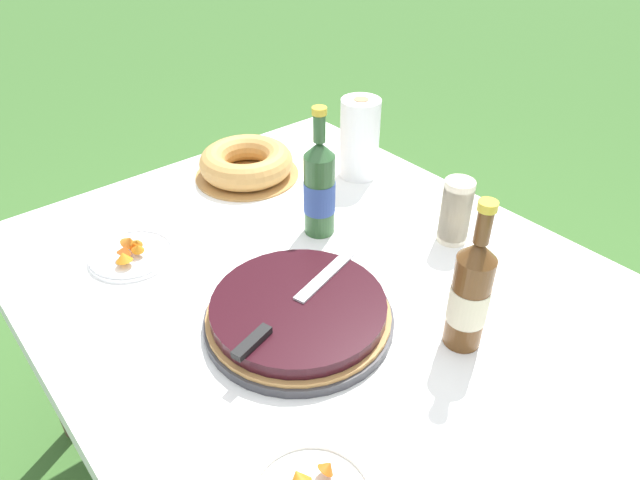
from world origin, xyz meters
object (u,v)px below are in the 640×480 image
(bundt_cake, at_px, (246,163))
(cup_stack, at_px, (456,211))
(cider_bottle_green, at_px, (319,188))
(cider_bottle_amber, at_px, (470,294))
(serving_knife, at_px, (289,308))
(berry_tart, at_px, (299,313))
(snack_plate_left, at_px, (131,253))
(paper_towel_roll, at_px, (360,138))

(bundt_cake, relative_size, cup_stack, 1.82)
(cider_bottle_green, bearing_deg, bundt_cake, 176.68)
(cider_bottle_green, bearing_deg, cider_bottle_amber, -3.76)
(serving_knife, xyz_separation_m, cider_bottle_amber, (0.23, 0.24, 0.06))
(berry_tart, relative_size, bundt_cake, 1.28)
(berry_tart, xyz_separation_m, bundt_cake, (-0.58, 0.26, 0.01))
(cider_bottle_amber, bearing_deg, bundt_cake, 176.43)
(serving_knife, bearing_deg, snack_plate_left, 91.43)
(serving_knife, height_order, cider_bottle_green, cider_bottle_green)
(serving_knife, height_order, paper_towel_roll, paper_towel_roll)
(snack_plate_left, bearing_deg, cider_bottle_amber, 29.55)
(cup_stack, bearing_deg, cider_bottle_green, -136.46)
(serving_knife, height_order, cider_bottle_amber, cider_bottle_amber)
(berry_tart, relative_size, snack_plate_left, 1.93)
(cider_bottle_green, relative_size, snack_plate_left, 1.64)
(serving_knife, relative_size, cup_stack, 2.25)
(cider_bottle_green, bearing_deg, serving_knife, -49.03)
(snack_plate_left, bearing_deg, berry_tart, 21.01)
(bundt_cake, relative_size, paper_towel_roll, 1.30)
(berry_tart, bearing_deg, bundt_cake, 155.47)
(bundt_cake, bearing_deg, cider_bottle_green, -3.32)
(cup_stack, relative_size, paper_towel_roll, 0.71)
(berry_tart, distance_m, snack_plate_left, 0.45)
(snack_plate_left, bearing_deg, bundt_cake, 110.09)
(berry_tart, bearing_deg, paper_towel_roll, 126.34)
(cider_bottle_green, relative_size, cider_bottle_amber, 1.02)
(cup_stack, distance_m, cider_bottle_amber, 0.35)
(cider_bottle_green, height_order, paper_towel_roll, cider_bottle_green)
(berry_tart, xyz_separation_m, serving_knife, (0.01, -0.03, 0.04))
(cup_stack, height_order, cider_bottle_green, cider_bottle_green)
(serving_knife, xyz_separation_m, cup_stack, (-0.00, 0.49, 0.02))
(cup_stack, xyz_separation_m, cider_bottle_green, (-0.23, -0.22, 0.04))
(bundt_cake, relative_size, cider_bottle_amber, 0.94)
(bundt_cake, distance_m, cider_bottle_amber, 0.82)
(cider_bottle_amber, bearing_deg, paper_towel_roll, 153.96)
(cider_bottle_green, distance_m, snack_plate_left, 0.46)
(serving_knife, distance_m, bundt_cake, 0.66)
(serving_knife, bearing_deg, cider_bottle_amber, -59.71)
(bundt_cake, relative_size, snack_plate_left, 1.51)
(cup_stack, distance_m, paper_towel_roll, 0.39)
(berry_tart, height_order, paper_towel_roll, paper_towel_roll)
(bundt_cake, height_order, snack_plate_left, bundt_cake)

